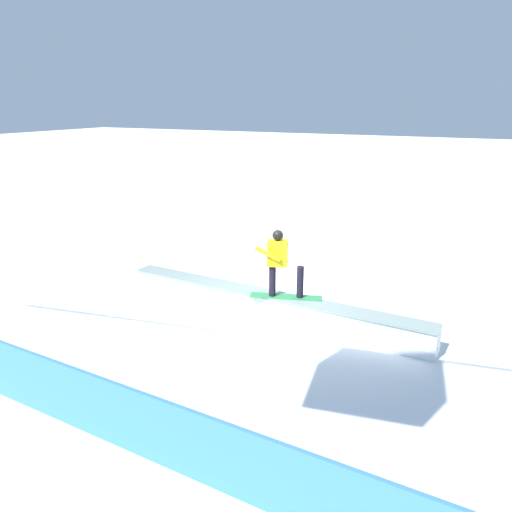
# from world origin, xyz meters

# --- Properties ---
(ground_plane) EXTENTS (120.00, 120.00, 0.00)m
(ground_plane) POSITION_xyz_m (0.00, 0.00, 0.00)
(ground_plane) COLOR white
(grind_box) EXTENTS (7.07, 0.90, 0.58)m
(grind_box) POSITION_xyz_m (0.00, 0.00, 0.26)
(grind_box) COLOR white
(grind_box) RESTS_ON ground_plane
(snowboarder) EXTENTS (1.52, 0.76, 1.44)m
(snowboarder) POSITION_xyz_m (-0.29, 0.06, 1.36)
(snowboarder) COLOR #2E864B
(snowboarder) RESTS_ON grind_box
(safety_fence) EXTENTS (12.89, 0.79, 0.98)m
(safety_fence) POSITION_xyz_m (0.00, 4.72, 0.49)
(safety_fence) COLOR #3A78E2
(safety_fence) RESTS_ON ground_plane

